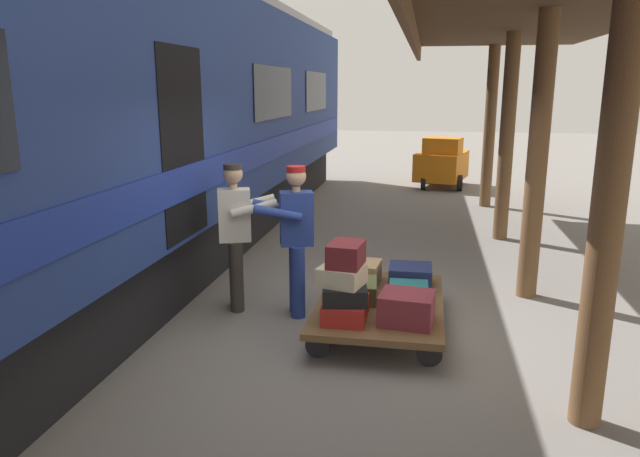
# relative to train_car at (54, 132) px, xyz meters

# --- Properties ---
(ground_plane) EXTENTS (60.00, 60.00, 0.00)m
(ground_plane) POSITION_rel_train_car_xyz_m (-3.49, 0.00, -2.06)
(ground_plane) COLOR slate
(platform_canopy) EXTENTS (3.20, 15.37, 3.56)m
(platform_canopy) POSITION_rel_train_car_xyz_m (-5.25, 0.00, 1.19)
(platform_canopy) COLOR brown
(platform_canopy) RESTS_ON ground_plane
(train_car) EXTENTS (3.03, 21.53, 4.00)m
(train_car) POSITION_rel_train_car_xyz_m (0.00, 0.00, 0.00)
(train_car) COLOR navy
(train_car) RESTS_ON ground_plane
(luggage_cart) EXTENTS (1.32, 2.04, 0.31)m
(luggage_cart) POSITION_rel_train_car_xyz_m (-3.59, -0.11, -1.80)
(luggage_cart) COLOR brown
(luggage_cart) RESTS_ON ground_plane
(suitcase_navy_fabric) EXTENTS (0.49, 0.46, 0.24)m
(suitcase_navy_fabric) POSITION_rel_train_car_xyz_m (-3.89, -0.67, -1.63)
(suitcase_navy_fabric) COLOR navy
(suitcase_navy_fabric) RESTS_ON luggage_cart
(suitcase_tan_vintage) EXTENTS (0.51, 0.48, 0.25)m
(suitcase_tan_vintage) POSITION_rel_train_car_xyz_m (-3.29, -0.67, -1.62)
(suitcase_tan_vintage) COLOR tan
(suitcase_tan_vintage) RESTS_ON luggage_cart
(suitcase_burgundy_valise) EXTENTS (0.56, 0.50, 0.30)m
(suitcase_burgundy_valise) POSITION_rel_train_car_xyz_m (-3.89, 0.45, -1.60)
(suitcase_burgundy_valise) COLOR maroon
(suitcase_burgundy_valise) RESTS_ON luggage_cart
(suitcase_teal_softside) EXTENTS (0.43, 0.56, 0.18)m
(suitcase_teal_softside) POSITION_rel_train_car_xyz_m (-3.89, -0.11, -1.66)
(suitcase_teal_softside) COLOR #1E666B
(suitcase_teal_softside) RESTS_ON luggage_cart
(suitcase_olive_duffel) EXTENTS (0.55, 0.54, 0.20)m
(suitcase_olive_duffel) POSITION_rel_train_car_xyz_m (-3.29, -0.11, -1.65)
(suitcase_olive_duffel) COLOR brown
(suitcase_olive_duffel) RESTS_ON luggage_cart
(suitcase_red_plastic) EXTENTS (0.42, 0.56, 0.19)m
(suitcase_red_plastic) POSITION_rel_train_car_xyz_m (-3.29, 0.45, -1.66)
(suitcase_red_plastic) COLOR #AD231E
(suitcase_red_plastic) RESTS_ON luggage_cart
(suitcase_black_hardshell) EXTENTS (0.50, 0.50, 0.17)m
(suitcase_black_hardshell) POSITION_rel_train_car_xyz_m (-3.28, 0.48, -1.48)
(suitcase_black_hardshell) COLOR black
(suitcase_black_hardshell) RESTS_ON suitcase_red_plastic
(suitcase_cream_canvas) EXTENTS (0.49, 0.46, 0.18)m
(suitcase_cream_canvas) POSITION_rel_train_car_xyz_m (-3.25, 0.47, -1.30)
(suitcase_cream_canvas) COLOR beige
(suitcase_cream_canvas) RESTS_ON suitcase_black_hardshell
(suitcase_maroon_trunk) EXTENTS (0.35, 0.45, 0.23)m
(suitcase_maroon_trunk) POSITION_rel_train_car_xyz_m (-3.29, 0.43, -1.10)
(suitcase_maroon_trunk) COLOR maroon
(suitcase_maroon_trunk) RESTS_ON suitcase_cream_canvas
(porter_in_overalls) EXTENTS (0.73, 0.57, 1.70)m
(porter_in_overalls) POSITION_rel_train_car_xyz_m (-2.61, -0.35, -1.14)
(porter_in_overalls) COLOR navy
(porter_in_overalls) RESTS_ON ground_plane
(porter_by_door) EXTENTS (0.73, 0.57, 1.70)m
(porter_by_door) POSITION_rel_train_car_xyz_m (-1.91, -0.41, -1.14)
(porter_by_door) COLOR #332D28
(porter_by_door) RESTS_ON ground_plane
(baggage_tug) EXTENTS (1.47, 1.91, 1.30)m
(baggage_tug) POSITION_rel_train_car_xyz_m (-4.40, -9.72, -1.43)
(baggage_tug) COLOR orange
(baggage_tug) RESTS_ON ground_plane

